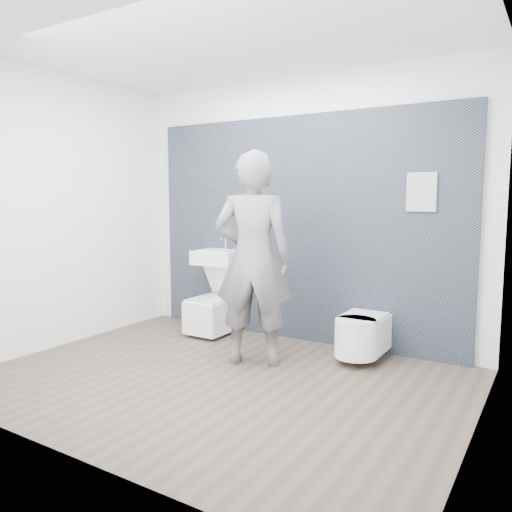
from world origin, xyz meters
The scene contains 8 objects.
ground centered at (0.00, 0.00, 0.00)m, with size 4.00×4.00×0.00m, color brown.
room_shell centered at (0.00, 0.00, 1.74)m, with size 4.00×4.00×4.00m.
tile_wall centered at (0.00, 1.47, 0.00)m, with size 3.60×0.06×2.40m, color black.
washbasin centered at (-0.89, 1.24, 0.87)m, with size 0.53×0.40×0.40m.
toilet_square centered at (-0.89, 1.14, 0.24)m, with size 0.42×0.61×0.78m.
toilet_rounded centered at (0.85, 1.10, 0.25)m, with size 0.40×0.67×0.36m.
info_placard centered at (1.29, 1.43, 0.00)m, with size 0.27×0.03×0.36m, color white.
visitor centered at (0.02, 0.52, 0.98)m, with size 0.71×0.47×1.96m, color slate.
Camera 1 is at (2.42, -3.32, 1.55)m, focal length 35.00 mm.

